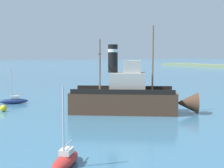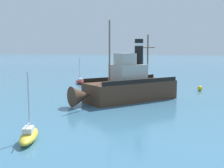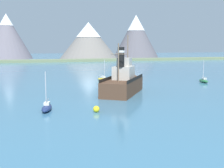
{
  "view_description": "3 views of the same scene",
  "coord_description": "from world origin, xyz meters",
  "px_view_note": "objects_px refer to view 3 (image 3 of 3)",
  "views": [
    {
      "loc": [
        32.98,
        -21.26,
        6.83
      ],
      "look_at": [
        -1.5,
        -1.13,
        3.21
      ],
      "focal_mm": 55.0,
      "sensor_mm": 36.0,
      "label": 1
    },
    {
      "loc": [
        -10.56,
        33.49,
        6.45
      ],
      "look_at": [
        1.9,
        1.41,
        2.22
      ],
      "focal_mm": 45.0,
      "sensor_mm": 36.0,
      "label": 2
    },
    {
      "loc": [
        -15.97,
        -44.36,
        7.84
      ],
      "look_at": [
        -1.51,
        0.61,
        1.57
      ],
      "focal_mm": 45.0,
      "sensor_mm": 36.0,
      "label": 3
    }
  ],
  "objects_px": {
    "sailboat_green": "(204,81)",
    "mooring_buoy": "(96,109)",
    "sailboat_navy": "(47,107)",
    "sailboat_yellow": "(104,79)",
    "old_tugboat": "(124,82)"
  },
  "relations": [
    {
      "from": "sailboat_green",
      "to": "mooring_buoy",
      "type": "distance_m",
      "value": 36.08
    },
    {
      "from": "sailboat_green",
      "to": "sailboat_navy",
      "type": "distance_m",
      "value": 39.61
    },
    {
      "from": "sailboat_navy",
      "to": "sailboat_green",
      "type": "bearing_deg",
      "value": 26.49
    },
    {
      "from": "sailboat_yellow",
      "to": "mooring_buoy",
      "type": "relative_size",
      "value": 6.22
    },
    {
      "from": "sailboat_yellow",
      "to": "sailboat_navy",
      "type": "height_order",
      "value": "same"
    },
    {
      "from": "mooring_buoy",
      "to": "sailboat_green",
      "type": "bearing_deg",
      "value": 34.23
    },
    {
      "from": "sailboat_green",
      "to": "sailboat_navy",
      "type": "bearing_deg",
      "value": -153.51
    },
    {
      "from": "sailboat_green",
      "to": "mooring_buoy",
      "type": "relative_size",
      "value": 6.22
    },
    {
      "from": "old_tugboat",
      "to": "sailboat_yellow",
      "type": "relative_size",
      "value": 2.8
    },
    {
      "from": "old_tugboat",
      "to": "mooring_buoy",
      "type": "xyz_separation_m",
      "value": [
        -8.01,
        -12.24,
        -1.44
      ]
    },
    {
      "from": "old_tugboat",
      "to": "mooring_buoy",
      "type": "height_order",
      "value": "old_tugboat"
    },
    {
      "from": "sailboat_yellow",
      "to": "sailboat_green",
      "type": "distance_m",
      "value": 22.45
    },
    {
      "from": "old_tugboat",
      "to": "mooring_buoy",
      "type": "relative_size",
      "value": 17.42
    },
    {
      "from": "sailboat_navy",
      "to": "mooring_buoy",
      "type": "height_order",
      "value": "sailboat_navy"
    },
    {
      "from": "mooring_buoy",
      "to": "sailboat_yellow",
      "type": "bearing_deg",
      "value": 72.31
    }
  ]
}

